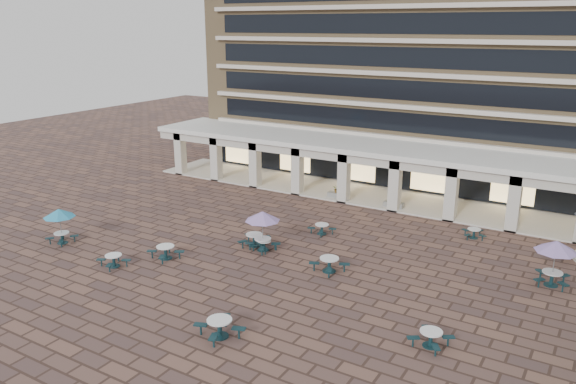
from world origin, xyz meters
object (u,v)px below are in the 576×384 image
Objects in this scene: picnic_table_0 at (114,260)px; planter_left at (337,193)px; picnic_table_2 at (220,326)px; picnic_table_1 at (166,251)px; planter_right at (394,202)px.

picnic_table_0 is 19.36m from planter_left.
picnic_table_2 is 1.58× the size of planter_left.
picnic_table_0 is 0.90× the size of picnic_table_1.
picnic_table_2 reaches higher than picnic_table_1.
planter_left reaches higher than picnic_table_2.
picnic_table_1 is at bearing -116.95° from planter_right.
picnic_table_2 is at bearing -90.06° from planter_right.
planter_left is at bearing 180.00° from planter_right.
planter_right is at bearing 78.52° from picnic_table_0.
picnic_table_0 is at bearing -109.64° from picnic_table_1.
picnic_table_1 is at bearing 70.73° from picnic_table_0.
picnic_table_2 is at bearing -77.40° from planter_left.
picnic_table_2 is (10.00, -2.91, 0.08)m from picnic_table_0.
planter_right is at bearing 0.00° from planter_left.
picnic_table_1 is 16.58m from planter_left.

